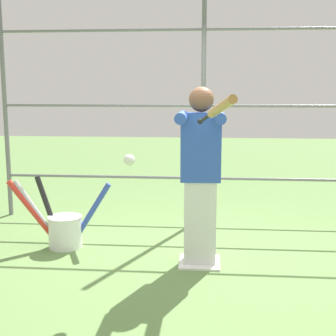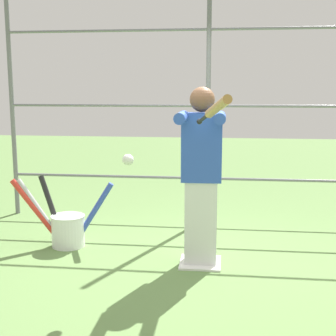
% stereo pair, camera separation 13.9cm
% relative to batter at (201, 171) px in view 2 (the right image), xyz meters
% --- Properties ---
extents(ground_plane, '(24.00, 24.00, 0.00)m').
position_rel_batter_xyz_m(ground_plane, '(0.00, -0.02, -0.93)').
color(ground_plane, '#608447').
extents(home_plate, '(0.40, 0.40, 0.02)m').
position_rel_batter_xyz_m(home_plate, '(0.00, -0.02, -0.92)').
color(home_plate, white).
rests_on(home_plate, ground).
extents(fence_backstop, '(5.28, 0.06, 2.98)m').
position_rel_batter_xyz_m(fence_backstop, '(0.00, -1.62, 0.56)').
color(fence_backstop, slate).
rests_on(fence_backstop, ground).
extents(batter, '(0.44, 0.58, 1.72)m').
position_rel_batter_xyz_m(batter, '(0.00, 0.00, 0.00)').
color(batter, silver).
rests_on(batter, ground).
extents(baseball_bat_swinging, '(0.28, 0.88, 0.26)m').
position_rel_batter_xyz_m(baseball_bat_swinging, '(-0.14, 0.96, 0.63)').
color(baseball_bat_swinging, black).
extents(softball_in_flight, '(0.10, 0.10, 0.10)m').
position_rel_batter_xyz_m(softball_in_flight, '(0.58, 0.60, 0.19)').
color(softball_in_flight, white).
extents(bat_bucket, '(1.08, 0.37, 0.77)m').
position_rel_batter_xyz_m(bat_bucket, '(1.49, -0.37, -0.71)').
color(bat_bucket, white).
rests_on(bat_bucket, ground).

